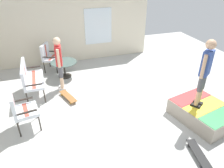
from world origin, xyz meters
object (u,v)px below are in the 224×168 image
Objects in this scene: patio_chair_by_wall at (20,108)px; skateboard_spare at (198,153)px; patio_table at (64,66)px; skate_ramp at (204,112)px; person_watching at (59,60)px; patio_chair_near_house at (49,55)px; person_skater at (205,69)px; patio_bench at (29,77)px; skateboard_by_bench at (68,96)px.

patio_chair_by_wall is 1.24× the size of skateboard_spare.
patio_chair_by_wall is 2.80m from patio_table.
skate_ramp is 1.17× the size of person_watching.
person_skater is (-4.15, -3.36, 0.81)m from patio_chair_near_house.
patio_bench is at bearing 94.31° from person_watching.
skate_ramp is 5.01m from patio_bench.
patio_chair_near_house is at bearing -22.50° from patio_bench.
skateboard_spare is at bearing -120.68° from patio_chair_by_wall.
patio_bench and patio_chair_by_wall have the same top height.
skateboard_spare is at bearing -153.34° from patio_chair_near_house.
person_watching is at bearing 50.68° from skate_ramp.
patio_bench is 1.52× the size of skateboard_spare.
patio_bench reaches higher than patio_table.
skateboard_spare is at bearing 147.13° from person_skater.
patio_chair_near_house is at bearing 40.06° from skate_ramp.
patio_chair_by_wall is 4.41m from person_skater.
patio_chair_near_house reaches higher than skateboard_by_bench.
person_skater reaches higher than patio_bench.
skateboard_by_bench is (-0.67, -0.09, -0.91)m from person_watching.
skate_ramp is at bearing -122.35° from skateboard_by_bench.
skate_ramp is 1.95× the size of patio_chair_near_house.
patio_chair_by_wall is 1.13× the size of patio_table.
patio_chair_near_house is 3.30m from patio_chair_by_wall.
patio_bench is at bearing 57.71° from person_skater.
skateboard_spare is (-5.26, -2.64, -0.53)m from patio_chair_near_house.
skate_ramp is 1.24m from person_skater.
patio_chair_near_house is at bearing 8.96° from skateboard_by_bench.
patio_bench is at bearing 128.48° from patio_table.
person_skater is 2.08× the size of skateboard_spare.
skateboard_by_bench is at bearing 57.65° from skate_ramp.
patio_bench is 1.53× the size of skateboard_by_bench.
patio_bench is 1.00m from person_watching.
skate_ramp is 4.58m from patio_chair_by_wall.
skateboard_by_bench is at bearing -171.04° from patio_chair_near_house.
patio_chair_near_house is 1.24× the size of skateboard_spare.
patio_chair_by_wall is at bearing 128.87° from skateboard_by_bench.
patio_chair_by_wall is (1.06, 4.43, 0.40)m from skate_ramp.
patio_chair_near_house is 5.91m from skateboard_spare.
patio_bench is (2.64, 4.23, 0.41)m from skate_ramp.
person_watching is at bearing -170.35° from patio_chair_near_house.
person_watching reaches higher than patio_chair_by_wall.
patio_chair_by_wall is at bearing 172.79° from patio_bench.
person_watching is 4.08m from person_skater.
patio_bench is 1.39× the size of patio_table.
person_watching is 2.07× the size of skateboard_spare.
patio_table is 1.09× the size of skateboard_spare.
patio_table is 1.10× the size of skateboard_by_bench.
patio_bench is at bearing 157.50° from patio_chair_near_house.
patio_chair_by_wall is at bearing 164.80° from patio_chair_near_house.
skateboard_by_bench is at bearing 36.89° from skateboard_spare.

